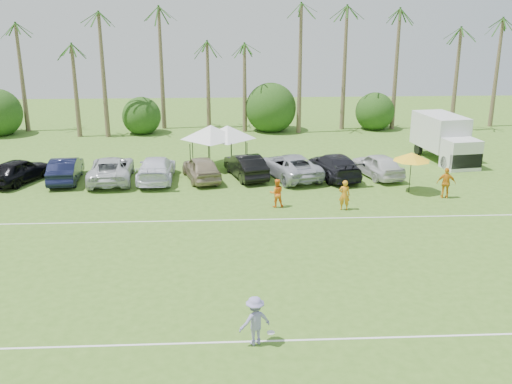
{
  "coord_description": "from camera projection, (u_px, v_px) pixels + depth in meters",
  "views": [
    {
      "loc": [
        1.81,
        -15.1,
        10.86
      ],
      "look_at": [
        3.33,
        13.94,
        1.6
      ],
      "focal_mm": 40.0,
      "sensor_mm": 36.0,
      "label": 1
    }
  ],
  "objects": [
    {
      "name": "parked_car_6",
      "position": [
        290.0,
        166.0,
        38.68
      ],
      "size": [
        4.39,
        6.42,
        1.63
      ],
      "primitive_type": "imported",
      "rotation": [
        0.0,
        0.0,
        3.46
      ],
      "color": "#A7A9B1",
      "rests_on": "ground"
    },
    {
      "name": "palm_tree_11",
      "position": [
        501.0,
        20.0,
        52.02
      ],
      "size": [
        2.4,
        2.4,
        11.9
      ],
      "color": "brown",
      "rests_on": "ground"
    },
    {
      "name": "palm_tree_8",
      "position": [
        348.0,
        50.0,
        52.11
      ],
      "size": [
        2.4,
        2.4,
        8.9
      ],
      "color": "brown",
      "rests_on": "ground"
    },
    {
      "name": "palm_tree_10",
      "position": [
        457.0,
        30.0,
        52.08
      ],
      "size": [
        2.4,
        2.4,
        10.9
      ],
      "color": "brown",
      "rests_on": "ground"
    },
    {
      "name": "sideline_player_c",
      "position": [
        446.0,
        183.0,
        34.4
      ],
      "size": [
        1.18,
        0.69,
        1.89
      ],
      "primitive_type": "imported",
      "rotation": [
        0.0,
        0.0,
        2.93
      ],
      "color": "orange",
      "rests_on": "ground"
    },
    {
      "name": "parked_car_1",
      "position": [
        66.0,
        169.0,
        37.82
      ],
      "size": [
        2.2,
        5.1,
        1.63
      ],
      "primitive_type": "imported",
      "rotation": [
        0.0,
        0.0,
        3.24
      ],
      "color": "black",
      "rests_on": "ground"
    },
    {
      "name": "parked_car_7",
      "position": [
        334.0,
        166.0,
        38.75
      ],
      "size": [
        3.39,
        5.97,
        1.63
      ],
      "primitive_type": "imported",
      "rotation": [
        0.0,
        0.0,
        3.35
      ],
      "color": "black",
      "rests_on": "ground"
    },
    {
      "name": "parked_car_0",
      "position": [
        19.0,
        171.0,
        37.56
      ],
      "size": [
        3.56,
        5.16,
        1.63
      ],
      "primitive_type": "imported",
      "rotation": [
        0.0,
        0.0,
        2.76
      ],
      "color": "black",
      "rests_on": "ground"
    },
    {
      "name": "palm_tree_9",
      "position": [
        402.0,
        40.0,
        52.09
      ],
      "size": [
        2.4,
        2.4,
        9.9
      ],
      "color": "brown",
      "rests_on": "ground"
    },
    {
      "name": "parked_car_3",
      "position": [
        156.0,
        169.0,
        38.0
      ],
      "size": [
        2.35,
        5.65,
        1.63
      ],
      "primitive_type": "imported",
      "rotation": [
        0.0,
        0.0,
        3.15
      ],
      "color": "white",
      "rests_on": "ground"
    },
    {
      "name": "canopy_tent_right",
      "position": [
        227.0,
        125.0,
        41.29
      ],
      "size": [
        4.23,
        4.23,
        3.42
      ],
      "color": "black",
      "rests_on": "ground"
    },
    {
      "name": "palm_tree_5",
      "position": [
        205.0,
        40.0,
        51.2
      ],
      "size": [
        2.4,
        2.4,
        9.9
      ],
      "color": "brown",
      "rests_on": "ground"
    },
    {
      "name": "parked_car_2",
      "position": [
        111.0,
        169.0,
        37.93
      ],
      "size": [
        3.23,
        6.09,
        1.63
      ],
      "primitive_type": "imported",
      "rotation": [
        0.0,
        0.0,
        3.23
      ],
      "color": "silver",
      "rests_on": "ground"
    },
    {
      "name": "canopy_tent_left",
      "position": [
        211.0,
        125.0,
        40.66
      ],
      "size": [
        4.44,
        4.44,
        3.59
      ],
      "color": "black",
      "rests_on": "ground"
    },
    {
      "name": "parked_car_5",
      "position": [
        246.0,
        166.0,
        38.73
      ],
      "size": [
        3.06,
        5.24,
        1.63
      ],
      "primitive_type": "imported",
      "rotation": [
        0.0,
        0.0,
        3.43
      ],
      "color": "black",
      "rests_on": "ground"
    },
    {
      "name": "palm_tree_3",
      "position": [
        114.0,
        20.0,
        50.28
      ],
      "size": [
        2.4,
        2.4,
        11.9
      ],
      "color": "brown",
      "rests_on": "ground"
    },
    {
      "name": "bush_tree_2",
      "position": [
        270.0,
        110.0,
        54.44
      ],
      "size": [
        4.0,
        4.0,
        4.0
      ],
      "color": "brown",
      "rests_on": "ground"
    },
    {
      "name": "palm_tree_6",
      "position": [
        249.0,
        30.0,
        51.14
      ],
      "size": [
        2.4,
        2.4,
        10.9
      ],
      "color": "brown",
      "rests_on": "ground"
    },
    {
      "name": "field_lines",
      "position": [
        188.0,
        268.0,
        25.18
      ],
      "size": [
        80.0,
        12.1,
        0.01
      ],
      "color": "white",
      "rests_on": "ground"
    },
    {
      "name": "sideline_player_a",
      "position": [
        344.0,
        195.0,
        32.36
      ],
      "size": [
        0.69,
        0.5,
        1.75
      ],
      "primitive_type": "imported",
      "rotation": [
        0.0,
        0.0,
        3.0
      ],
      "color": "orange",
      "rests_on": "ground"
    },
    {
      "name": "palm_tree_7",
      "position": [
        294.0,
        20.0,
        51.08
      ],
      "size": [
        2.4,
        2.4,
        11.9
      ],
      "color": "brown",
      "rests_on": "ground"
    },
    {
      "name": "parked_car_8",
      "position": [
        377.0,
        165.0,
        38.91
      ],
      "size": [
        3.13,
        5.13,
        1.63
      ],
      "primitive_type": "imported",
      "rotation": [
        0.0,
        0.0,
        3.41
      ],
      "color": "silver",
      "rests_on": "ground"
    },
    {
      "name": "box_truck",
      "position": [
        445.0,
        137.0,
        42.85
      ],
      "size": [
        3.34,
        6.8,
        3.36
      ],
      "rotation": [
        0.0,
        0.0,
        0.14
      ],
      "color": "silver",
      "rests_on": "ground"
    },
    {
      "name": "palm_tree_2",
      "position": [
        69.0,
        30.0,
        50.34
      ],
      "size": [
        2.4,
        2.4,
        10.9
      ],
      "color": "brown",
      "rests_on": "ground"
    },
    {
      "name": "bush_tree_3",
      "position": [
        373.0,
        109.0,
        54.94
      ],
      "size": [
        4.0,
        4.0,
        4.0
      ],
      "color": "brown",
      "rests_on": "ground"
    },
    {
      "name": "frisbee_player",
      "position": [
        255.0,
        321.0,
        19.24
      ],
      "size": [
        1.31,
        1.04,
        1.75
      ],
      "rotation": [
        0.0,
        0.0,
        3.55
      ],
      "color": "#8982B8",
      "rests_on": "ground"
    },
    {
      "name": "palm_tree_4",
      "position": [
        161.0,
        50.0,
        51.26
      ],
      "size": [
        2.4,
        2.4,
        8.9
      ],
      "color": "brown",
      "rests_on": "ground"
    },
    {
      "name": "market_umbrella",
      "position": [
        412.0,
        157.0,
        35.07
      ],
      "size": [
        2.3,
        2.3,
        2.56
      ],
      "color": "black",
      "rests_on": "ground"
    },
    {
      "name": "bush_tree_0",
      "position": [
        3.0,
        113.0,
        53.19
      ],
      "size": [
        4.0,
        4.0,
        4.0
      ],
      "color": "brown",
      "rests_on": "ground"
    },
    {
      "name": "parked_car_4",
      "position": [
        201.0,
        168.0,
        38.16
      ],
      "size": [
        3.1,
        5.13,
        1.63
      ],
      "primitive_type": "imported",
      "rotation": [
        0.0,
        0.0,
        3.4
      ],
      "color": "gray",
      "rests_on": "ground"
    },
    {
      "name": "bush_tree_1",
      "position": [
        144.0,
        111.0,
        53.84
      ],
      "size": [
        4.0,
        4.0,
        4.0
      ],
      "color": "brown",
      "rests_on": "ground"
    },
    {
      "name": "sideline_player_b",
      "position": [
        277.0,
        193.0,
        32.84
      ],
      "size": [
        0.85,
        0.68,
        1.68
      ],
      "primitive_type": "imported",
      "rotation": [
        0.0,
        0.0,
        3.2
      ],
      "color": "orange",
      "rests_on": "ground"
    },
    {
      "name": "palm_tree_1",
      "position": [
        12.0,
        41.0,
        50.35
      ],
      "size": [
        2.4,
        2.4,
        9.9
      ],
      "color": "brown",
      "rests_on": "ground"
    },
    {
      "name": "ground",
      "position": [
        172.0,
        380.0,
        17.57
      ],
      "size": [
        120.0,
        120.0,
        0.0
      ],
      "primitive_type": "plane",
      "color": "#456F21",
      "rests_on": "ground"
    }
  ]
}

